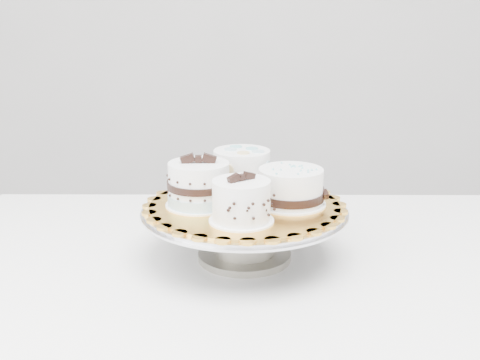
{
  "coord_description": "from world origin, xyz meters",
  "views": [
    {
      "loc": [
        -0.09,
        -0.74,
        1.18
      ],
      "look_at": [
        -0.07,
        0.22,
        0.9
      ],
      "focal_mm": 45.0,
      "sensor_mm": 36.0,
      "label": 1
    }
  ],
  "objects_px": {
    "table": "(269,309)",
    "cake_swirl": "(241,202)",
    "cake_banded": "(199,186)",
    "cake_ribbon": "(291,188)",
    "cake_dots": "(242,170)",
    "cake_board": "(245,206)",
    "cake_stand": "(245,223)"
  },
  "relations": [
    {
      "from": "cake_board",
      "to": "cake_dots",
      "type": "height_order",
      "value": "cake_dots"
    },
    {
      "from": "cake_stand",
      "to": "cake_swirl",
      "type": "relative_size",
      "value": 2.8
    },
    {
      "from": "cake_board",
      "to": "cake_dots",
      "type": "bearing_deg",
      "value": 91.99
    },
    {
      "from": "cake_stand",
      "to": "cake_banded",
      "type": "relative_size",
      "value": 3.1
    },
    {
      "from": "cake_ribbon",
      "to": "cake_board",
      "type": "bearing_deg",
      "value": 169.61
    },
    {
      "from": "cake_stand",
      "to": "cake_dots",
      "type": "xyz_separation_m",
      "value": [
        -0.0,
        0.08,
        0.07
      ]
    },
    {
      "from": "cake_stand",
      "to": "cake_ribbon",
      "type": "height_order",
      "value": "cake_ribbon"
    },
    {
      "from": "cake_board",
      "to": "cake_dots",
      "type": "distance_m",
      "value": 0.09
    },
    {
      "from": "table",
      "to": "cake_banded",
      "type": "xyz_separation_m",
      "value": [
        -0.12,
        0.04,
        0.21
      ]
    },
    {
      "from": "cake_dots",
      "to": "cake_swirl",
      "type": "bearing_deg",
      "value": -103.35
    },
    {
      "from": "cake_ribbon",
      "to": "cake_dots",
      "type": "bearing_deg",
      "value": 125.3
    },
    {
      "from": "table",
      "to": "cake_board",
      "type": "height_order",
      "value": "cake_board"
    },
    {
      "from": "table",
      "to": "cake_dots",
      "type": "height_order",
      "value": "cake_dots"
    },
    {
      "from": "cake_swirl",
      "to": "cake_banded",
      "type": "xyz_separation_m",
      "value": [
        -0.07,
        0.08,
        0.0
      ]
    },
    {
      "from": "table",
      "to": "cake_swirl",
      "type": "distance_m",
      "value": 0.22
    },
    {
      "from": "cake_banded",
      "to": "cake_ribbon",
      "type": "distance_m",
      "value": 0.16
    },
    {
      "from": "cake_board",
      "to": "cake_ribbon",
      "type": "bearing_deg",
      "value": -1.52
    },
    {
      "from": "table",
      "to": "cake_ribbon",
      "type": "height_order",
      "value": "cake_ribbon"
    },
    {
      "from": "cake_stand",
      "to": "cake_board",
      "type": "height_order",
      "value": "cake_board"
    },
    {
      "from": "cake_ribbon",
      "to": "cake_banded",
      "type": "bearing_deg",
      "value": 171.77
    },
    {
      "from": "cake_banded",
      "to": "cake_ribbon",
      "type": "height_order",
      "value": "cake_banded"
    },
    {
      "from": "cake_banded",
      "to": "cake_ribbon",
      "type": "xyz_separation_m",
      "value": [
        0.16,
        0.0,
        -0.01
      ]
    },
    {
      "from": "table",
      "to": "cake_dots",
      "type": "distance_m",
      "value": 0.25
    },
    {
      "from": "cake_swirl",
      "to": "cake_stand",
      "type": "bearing_deg",
      "value": 51.17
    },
    {
      "from": "cake_swirl",
      "to": "cake_dots",
      "type": "xyz_separation_m",
      "value": [
        0.0,
        0.17,
        0.01
      ]
    },
    {
      "from": "cake_dots",
      "to": "cake_ribbon",
      "type": "distance_m",
      "value": 0.12
    },
    {
      "from": "cake_board",
      "to": "table",
      "type": "bearing_deg",
      "value": -46.23
    },
    {
      "from": "cake_swirl",
      "to": "cake_dots",
      "type": "distance_m",
      "value": 0.17
    },
    {
      "from": "table",
      "to": "cake_swirl",
      "type": "bearing_deg",
      "value": -137.84
    },
    {
      "from": "table",
      "to": "cake_board",
      "type": "bearing_deg",
      "value": 135.34
    },
    {
      "from": "cake_board",
      "to": "cake_ribbon",
      "type": "height_order",
      "value": "cake_ribbon"
    },
    {
      "from": "cake_banded",
      "to": "cake_dots",
      "type": "xyz_separation_m",
      "value": [
        0.07,
        0.09,
        0.0
      ]
    }
  ]
}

